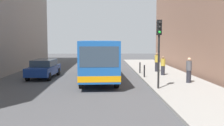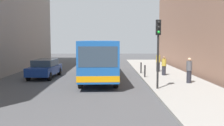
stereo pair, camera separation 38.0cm
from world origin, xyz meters
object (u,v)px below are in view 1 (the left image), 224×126
Objects in this scene: bollard_mid at (140,68)px; pedestrian_mid_sidewalk at (163,66)px; pedestrian_near_signal at (189,70)px; pedestrian_far_sidewalk at (157,62)px; car_beside_bus at (44,68)px; bollard_near at (144,71)px; bus at (98,57)px; traffic_light at (159,41)px.

pedestrian_mid_sidewalk is (1.73, -1.34, 0.30)m from bollard_mid.
bollard_mid is 5.86m from pedestrian_near_signal.
pedestrian_far_sidewalk is (1.72, 1.15, 0.40)m from bollard_mid.
car_beside_bus is 2.85× the size of pedestrian_mid_sidewalk.
bollard_near is 0.60× the size of pedestrian_mid_sidewalk.
bollard_mid is (3.67, 2.17, -1.10)m from bus.
pedestrian_far_sidewalk reaches higher than car_beside_bus.
bus is at bearing 126.56° from traffic_light.
bollard_mid is 2.11m from pedestrian_far_sidewalk.
pedestrian_near_signal is (10.67, -3.65, 0.23)m from car_beside_bus.
bus is 6.46× the size of pedestrian_near_signal.
bollard_near is 4.03m from pedestrian_far_sidewalk.
bollard_near is at bearing 176.69° from car_beside_bus.
bollard_mid is at bearing 128.19° from pedestrian_near_signal.
bus reaches higher than car_beside_bus.
pedestrian_near_signal is at bearing -46.40° from bollard_near.
bollard_mid is 0.55× the size of pedestrian_near_signal.
car_beside_bus is 4.73× the size of bollard_near.
car_beside_bus is 10.18m from traffic_light.
car_beside_bus is 4.73× the size of bollard_mid.
pedestrian_far_sidewalk is (-0.01, 2.50, 0.09)m from pedestrian_mid_sidewalk.
bus is 3.85m from bollard_near.
bollard_near is 2.09m from pedestrian_mid_sidewalk.
bollard_near and bollard_mid have the same top height.
car_beside_bus is 8.10m from bollard_near.
pedestrian_mid_sidewalk is (9.78, 0.23, 0.15)m from car_beside_bus.
bollard_near is (-0.10, 4.79, -2.38)m from traffic_light.
pedestrian_mid_sidewalk reaches higher than car_beside_bus.
bollard_near is at bearing 35.49° from pedestrian_mid_sidewalk.
pedestrian_near_signal is at bearing 151.79° from bus.
bus is 7.03m from pedestrian_near_signal.
traffic_light is (3.77, -5.09, 1.28)m from bus.
bus reaches higher than bollard_mid.
pedestrian_far_sidewalk reaches higher than bollard_near.
car_beside_bus is 8.21m from bollard_mid.
car_beside_bus is 1.10× the size of traffic_light.
bus is 6.46m from traffic_light.
bollard_near is (3.67, -0.30, -1.10)m from bus.
car_beside_bus is 9.79m from pedestrian_mid_sidewalk.
bus is 6.38× the size of pedestrian_far_sidewalk.
traffic_light is at bearing 77.02° from pedestrian_mid_sidewalk.
traffic_light is 2.38× the size of pedestrian_near_signal.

